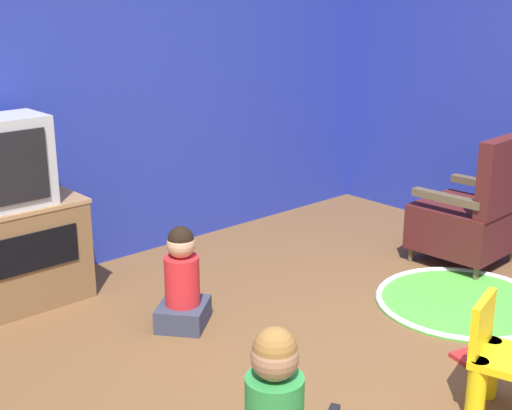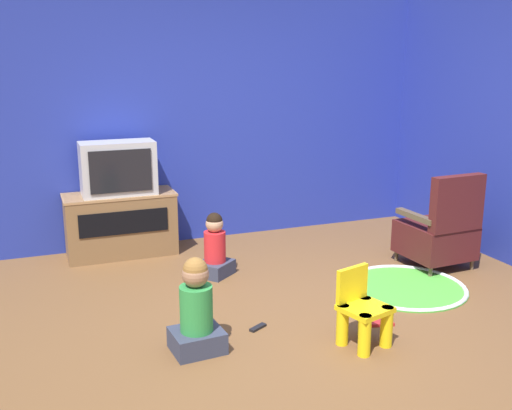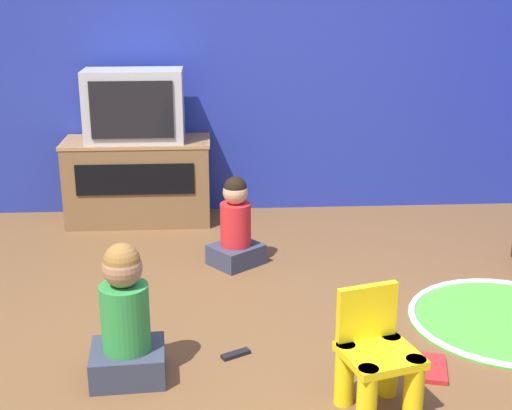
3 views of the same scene
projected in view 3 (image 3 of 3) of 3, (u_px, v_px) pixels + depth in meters
The scene contains 10 objects.
ground_plane at pixel (318, 365), 3.46m from camera, with size 30.00×30.00×0.00m, color brown.
wall_back at pixel (242, 38), 5.40m from camera, with size 5.49×0.12×2.68m.
tv_cabinet at pixel (139, 179), 5.37m from camera, with size 1.09×0.46×0.63m.
television at pixel (134, 106), 5.17m from camera, with size 0.71×0.35×0.52m.
yellow_kid_chair at pixel (377, 364), 3.04m from camera, with size 0.38×0.37×0.54m.
play_mat at pixel (506, 320), 3.88m from camera, with size 1.05×1.05×0.04m.
child_watching_left at pixel (126, 321), 3.26m from camera, with size 0.36×0.32×0.67m.
child_watching_center at pixel (236, 227), 4.58m from camera, with size 0.40×0.39×0.59m.
book at pixel (427, 368), 3.41m from camera, with size 0.24×0.29×0.02m.
remote_control at pixel (236, 354), 3.53m from camera, with size 0.15×0.11×0.02m.
Camera 3 is at (-0.48, -3.02, 1.81)m, focal length 50.00 mm.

